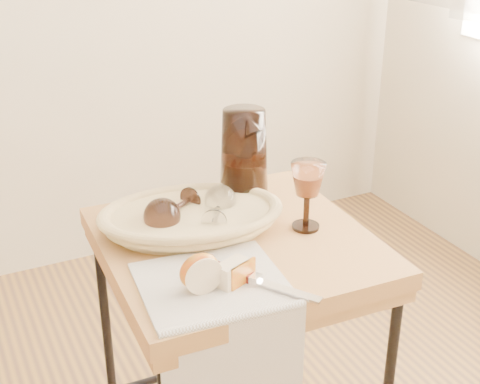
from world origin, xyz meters
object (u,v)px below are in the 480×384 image
goblet_lying_b (218,209)px  wine_goblet (307,196)px  bread_basket (191,219)px  goblet_lying_a (175,209)px  tea_towel (212,283)px  apple_half (200,271)px  table_knife (259,280)px  pitcher (244,156)px  side_table (236,369)px

goblet_lying_b → wine_goblet: (0.18, -0.08, 0.03)m
bread_basket → goblet_lying_a: (-0.03, 0.02, 0.03)m
tea_towel → apple_half: size_ratio=3.44×
goblet_lying_a → wine_goblet: size_ratio=0.83×
goblet_lying_b → table_knife: bearing=-154.3°
pitcher → bread_basket: bearing=-164.4°
goblet_lying_b → wine_goblet: bearing=-83.4°
goblet_lying_a → pitcher: pitcher is taller
bread_basket → goblet_lying_b: size_ratio=3.03×
side_table → table_knife: table_knife is taller
side_table → apple_half: apple_half is taller
wine_goblet → apple_half: 0.35m
goblet_lying_b → pitcher: pitcher is taller
side_table → tea_towel: tea_towel is taller
pitcher → wine_goblet: bearing=-83.9°
goblet_lying_a → apple_half: size_ratio=1.64×
goblet_lying_a → apple_half: (-0.05, -0.25, -0.01)m
goblet_lying_a → table_knife: bearing=70.1°
apple_half → table_knife: bearing=-19.5°
wine_goblet → tea_towel: bearing=-156.9°
goblet_lying_b → wine_goblet: size_ratio=0.76×
side_table → apple_half: size_ratio=8.96×
goblet_lying_b → apple_half: (-0.14, -0.22, -0.01)m
goblet_lying_a → goblet_lying_b: goblet_lying_a is taller
side_table → bread_basket: bearing=133.5°
apple_half → bread_basket: bearing=71.0°
goblet_lying_a → wine_goblet: wine_goblet is taller
apple_half → goblet_lying_a: bearing=79.1°
goblet_lying_b → table_knife: goblet_lying_b is taller
apple_half → goblet_lying_b: bearing=57.6°
table_knife → side_table: bearing=133.4°
wine_goblet → apple_half: (-0.32, -0.13, -0.04)m
wine_goblet → side_table: bearing=169.9°
side_table → goblet_lying_b: (-0.02, 0.06, 0.42)m
tea_towel → goblet_lying_a: bearing=91.4°
apple_half → pitcher: bearing=51.6°
bread_basket → table_knife: size_ratio=1.57×
bread_basket → goblet_lying_a: size_ratio=2.76×
side_table → pitcher: (0.10, 0.17, 0.48)m
side_table → goblet_lying_b: size_ratio=6.01×
tea_towel → wine_goblet: size_ratio=1.74×
bread_basket → table_knife: 0.28m
goblet_lying_b → apple_half: size_ratio=1.49×
tea_towel → goblet_lying_a: (0.02, 0.25, 0.05)m
bread_basket → pitcher: bearing=38.4°
side_table → apple_half: 0.47m
goblet_lying_b → wine_goblet: 0.20m
pitcher → table_knife: 0.41m
wine_goblet → apple_half: bearing=-157.4°
apple_half → table_knife: apple_half is taller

